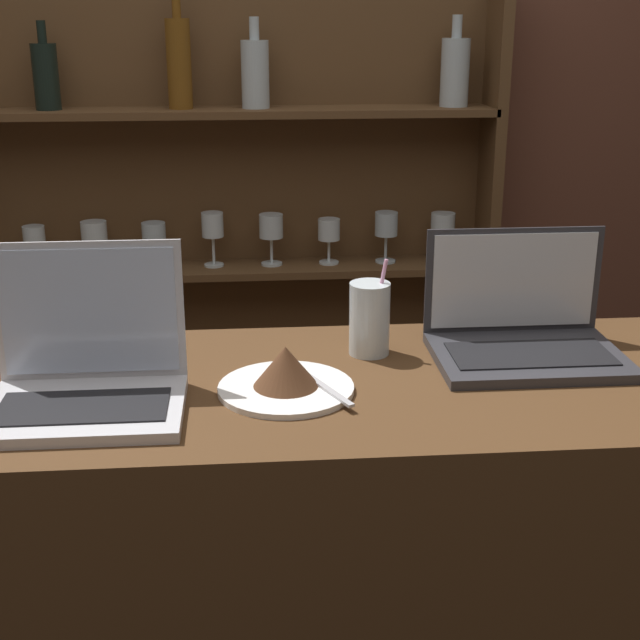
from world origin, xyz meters
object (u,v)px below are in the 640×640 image
object	(u,v)px
laptop_far	(523,331)
cake_plate	(286,375)
laptop_near	(87,371)
water_glass	(370,319)

from	to	relation	value
laptop_far	cake_plate	size ratio (longest dim) A/B	1.48
laptop_near	laptop_far	world-z (taller)	laptop_near
laptop_far	water_glass	distance (m)	0.28
laptop_near	cake_plate	size ratio (longest dim) A/B	1.35
cake_plate	water_glass	distance (m)	0.23
cake_plate	laptop_near	bearing A→B (deg)	-175.50
laptop_far	cake_plate	xyz separation A→B (m)	(-0.43, -0.13, -0.02)
laptop_far	cake_plate	world-z (taller)	laptop_far
laptop_near	cake_plate	bearing A→B (deg)	4.50
water_glass	laptop_far	bearing A→B (deg)	-5.72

